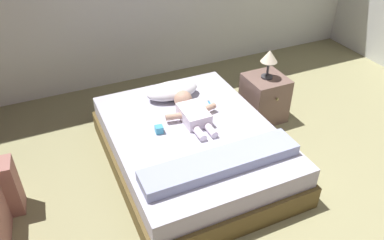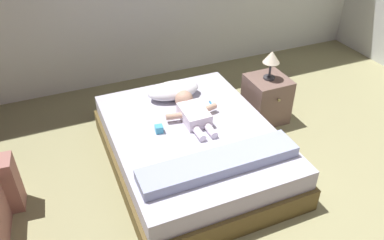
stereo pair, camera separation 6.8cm
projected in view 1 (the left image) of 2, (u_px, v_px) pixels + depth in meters
bed at (192, 147)px, 3.45m from camera, size 1.42×1.84×0.40m
pillow at (172, 91)px, 3.74m from camera, size 0.52×0.28×0.15m
baby at (191, 111)px, 3.46m from camera, size 0.50×0.64×0.17m
toothbrush at (210, 104)px, 3.66m from camera, size 0.02×0.15×0.02m
nightstand at (264, 98)px, 4.05m from camera, size 0.40×0.43×0.49m
lamp at (269, 58)px, 3.78m from camera, size 0.17×0.17×0.30m
blanket at (221, 162)px, 2.91m from camera, size 1.28×0.26×0.09m
toy_block at (159, 129)px, 3.28m from camera, size 0.07×0.07×0.07m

